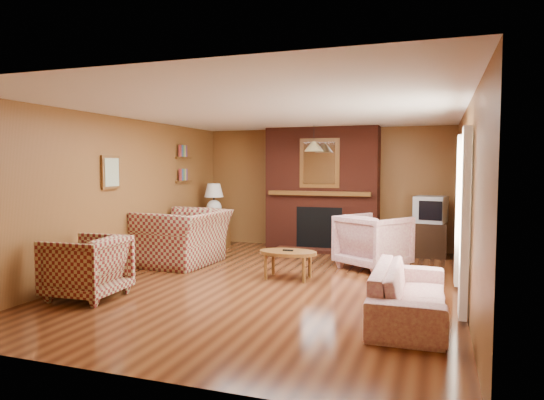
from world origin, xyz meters
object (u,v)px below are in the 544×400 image
at_px(plaid_loveseat, 184,237).
at_px(floral_armchair, 373,241).
at_px(plaid_armchair, 87,267).
at_px(crt_tv, 431,209).
at_px(side_table, 214,231).
at_px(floral_sofa, 409,292).
at_px(table_lamp, 214,198).
at_px(fireplace, 322,189).
at_px(coffee_table, 288,255).
at_px(tv_stand, 430,240).

bearing_deg(plaid_loveseat, floral_armchair, 105.97).
bearing_deg(floral_armchair, plaid_loveseat, 45.61).
relative_size(plaid_armchair, crt_tv, 1.40).
distance_m(floral_armchair, side_table, 3.46).
height_order(floral_sofa, crt_tv, crt_tv).
bearing_deg(plaid_loveseat, table_lamp, -168.05).
xyz_separation_m(plaid_armchair, crt_tv, (4.00, 4.28, 0.47)).
relative_size(floral_armchair, side_table, 1.47).
height_order(plaid_armchair, crt_tv, crt_tv).
xyz_separation_m(plaid_armchair, floral_sofa, (3.85, 0.47, -0.11)).
bearing_deg(crt_tv, floral_armchair, -121.93).
height_order(floral_armchair, table_lamp, table_lamp).
distance_m(plaid_armchair, side_table, 3.94).
bearing_deg(plaid_armchair, fireplace, 154.32).
bearing_deg(floral_sofa, plaid_loveseat, 63.88).
relative_size(floral_sofa, floral_armchair, 1.99).
xyz_separation_m(floral_armchair, coffee_table, (-1.09, -1.12, -0.08)).
relative_size(side_table, tv_stand, 1.05).
bearing_deg(side_table, table_lamp, 0.00).
distance_m(floral_armchair, table_lamp, 3.50).
distance_m(fireplace, table_lamp, 2.17).
relative_size(floral_sofa, coffee_table, 2.23).
relative_size(coffee_table, side_table, 1.30).
bearing_deg(table_lamp, coffee_table, -43.89).
distance_m(side_table, table_lamp, 0.68).
relative_size(floral_armchair, crt_tv, 1.57).
bearing_deg(plaid_loveseat, plaid_armchair, 0.97).
relative_size(fireplace, floral_sofa, 1.26).
bearing_deg(fireplace, side_table, -165.71).
height_order(floral_sofa, side_table, side_table).
xyz_separation_m(plaid_armchair, floral_armchair, (3.15, 2.93, 0.05)).
bearing_deg(plaid_loveseat, tv_stand, 121.10).
relative_size(floral_sofa, tv_stand, 3.07).
relative_size(floral_sofa, table_lamp, 2.99).
bearing_deg(floral_sofa, crt_tv, -3.03).
bearing_deg(plaid_armchair, side_table, -179.94).
relative_size(floral_armchair, coffee_table, 1.12).
height_order(side_table, table_lamp, table_lamp).
xyz_separation_m(floral_sofa, floral_armchair, (-0.70, 2.45, 0.16)).
bearing_deg(table_lamp, floral_armchair, -17.04).
height_order(plaid_armchair, side_table, plaid_armchair).
distance_m(fireplace, tv_stand, 2.24).
relative_size(fireplace, side_table, 3.67).
height_order(floral_sofa, floral_armchair, floral_armchair).
relative_size(plaid_loveseat, floral_armchair, 1.45).
height_order(coffee_table, crt_tv, crt_tv).
xyz_separation_m(fireplace, side_table, (-2.10, -0.53, -0.85)).
bearing_deg(table_lamp, fireplace, 14.29).
bearing_deg(fireplace, plaid_loveseat, -129.78).
xyz_separation_m(fireplace, plaid_armchair, (-1.95, -4.47, -0.79)).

